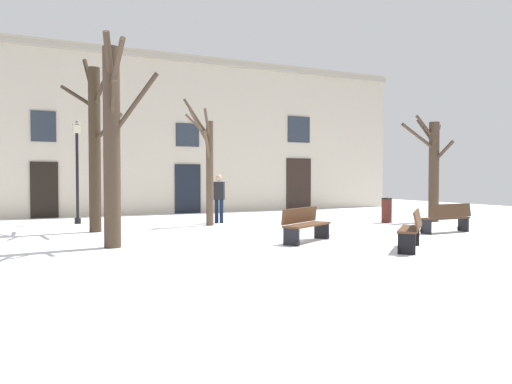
{
  "coord_description": "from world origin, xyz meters",
  "views": [
    {
      "loc": [
        -6.85,
        -12.41,
        1.65
      ],
      "look_at": [
        0.0,
        1.78,
        1.16
      ],
      "focal_mm": 34.48,
      "sensor_mm": 36.0,
      "label": 1
    }
  ],
  "objects_px": {
    "tree_center": "(95,140)",
    "tree_left_of_center": "(112,141)",
    "litter_bin": "(387,210)",
    "streetlamp": "(77,161)",
    "bench_far_corner": "(447,218)",
    "person_crossing_plaza": "(219,196)",
    "bench_facing_shops": "(305,224)",
    "tree_foreground": "(433,167)",
    "tree_right_of_center": "(208,165)",
    "bench_near_center_tree": "(412,229)"
  },
  "relations": [
    {
      "from": "tree_center",
      "to": "tree_left_of_center",
      "type": "bearing_deg",
      "value": -91.36
    },
    {
      "from": "litter_bin",
      "to": "tree_left_of_center",
      "type": "bearing_deg",
      "value": -168.02
    },
    {
      "from": "streetlamp",
      "to": "bench_far_corner",
      "type": "distance_m",
      "value": 12.33
    },
    {
      "from": "bench_far_corner",
      "to": "person_crossing_plaza",
      "type": "bearing_deg",
      "value": -50.06
    },
    {
      "from": "litter_bin",
      "to": "bench_facing_shops",
      "type": "distance_m",
      "value": 6.23
    },
    {
      "from": "tree_center",
      "to": "tree_foreground",
      "type": "bearing_deg",
      "value": -9.43
    },
    {
      "from": "person_crossing_plaza",
      "to": "bench_far_corner",
      "type": "bearing_deg",
      "value": -13.74
    },
    {
      "from": "tree_center",
      "to": "streetlamp",
      "type": "height_order",
      "value": "tree_center"
    },
    {
      "from": "tree_center",
      "to": "person_crossing_plaza",
      "type": "xyz_separation_m",
      "value": [
        4.36,
        0.98,
        -1.78
      ]
    },
    {
      "from": "tree_left_of_center",
      "to": "litter_bin",
      "type": "height_order",
      "value": "tree_left_of_center"
    },
    {
      "from": "tree_right_of_center",
      "to": "bench_near_center_tree",
      "type": "relative_size",
      "value": 2.89
    },
    {
      "from": "tree_right_of_center",
      "to": "bench_far_corner",
      "type": "xyz_separation_m",
      "value": [
        5.57,
        -5.07,
        -1.58
      ]
    },
    {
      "from": "tree_right_of_center",
      "to": "streetlamp",
      "type": "bearing_deg",
      "value": 146.29
    },
    {
      "from": "litter_bin",
      "to": "tree_right_of_center",
      "type": "bearing_deg",
      "value": 163.6
    },
    {
      "from": "tree_left_of_center",
      "to": "litter_bin",
      "type": "distance_m",
      "value": 10.34
    },
    {
      "from": "tree_center",
      "to": "bench_facing_shops",
      "type": "distance_m",
      "value": 6.89
    },
    {
      "from": "litter_bin",
      "to": "person_crossing_plaza",
      "type": "distance_m",
      "value": 6.04
    },
    {
      "from": "bench_far_corner",
      "to": "person_crossing_plaza",
      "type": "height_order",
      "value": "person_crossing_plaza"
    },
    {
      "from": "litter_bin",
      "to": "bench_far_corner",
      "type": "relative_size",
      "value": 0.53
    },
    {
      "from": "bench_near_center_tree",
      "to": "bench_facing_shops",
      "type": "height_order",
      "value": "bench_near_center_tree"
    },
    {
      "from": "person_crossing_plaza",
      "to": "tree_right_of_center",
      "type": "bearing_deg",
      "value": -97.03
    },
    {
      "from": "tree_foreground",
      "to": "bench_facing_shops",
      "type": "xyz_separation_m",
      "value": [
        -7.16,
        -2.77,
        -1.55
      ]
    },
    {
      "from": "bench_near_center_tree",
      "to": "litter_bin",
      "type": "bearing_deg",
      "value": -168.82
    },
    {
      "from": "tree_right_of_center",
      "to": "person_crossing_plaza",
      "type": "xyz_separation_m",
      "value": [
        0.66,
        0.71,
        -1.07
      ]
    },
    {
      "from": "tree_left_of_center",
      "to": "bench_near_center_tree",
      "type": "xyz_separation_m",
      "value": [
        6.01,
        -3.28,
        -2.01
      ]
    },
    {
      "from": "litter_bin",
      "to": "person_crossing_plaza",
      "type": "height_order",
      "value": "person_crossing_plaza"
    },
    {
      "from": "tree_right_of_center",
      "to": "bench_near_center_tree",
      "type": "bearing_deg",
      "value": -72.85
    },
    {
      "from": "bench_facing_shops",
      "to": "bench_far_corner",
      "type": "relative_size",
      "value": 1.04
    },
    {
      "from": "bench_facing_shops",
      "to": "person_crossing_plaza",
      "type": "distance_m",
      "value": 5.71
    },
    {
      "from": "streetlamp",
      "to": "person_crossing_plaza",
      "type": "distance_m",
      "value": 5.11
    },
    {
      "from": "tree_right_of_center",
      "to": "person_crossing_plaza",
      "type": "relative_size",
      "value": 2.47
    },
    {
      "from": "tree_foreground",
      "to": "person_crossing_plaza",
      "type": "distance_m",
      "value": 7.91
    },
    {
      "from": "bench_facing_shops",
      "to": "bench_far_corner",
      "type": "bearing_deg",
      "value": -31.0
    },
    {
      "from": "tree_right_of_center",
      "to": "litter_bin",
      "type": "relative_size",
      "value": 4.8
    },
    {
      "from": "tree_left_of_center",
      "to": "tree_right_of_center",
      "type": "relative_size",
      "value": 1.14
    },
    {
      "from": "bench_near_center_tree",
      "to": "bench_far_corner",
      "type": "distance_m",
      "value": 3.96
    },
    {
      "from": "litter_bin",
      "to": "bench_far_corner",
      "type": "bearing_deg",
      "value": -99.68
    },
    {
      "from": "bench_facing_shops",
      "to": "person_crossing_plaza",
      "type": "bearing_deg",
      "value": 61.24
    },
    {
      "from": "streetlamp",
      "to": "litter_bin",
      "type": "distance_m",
      "value": 11.11
    },
    {
      "from": "tree_center",
      "to": "litter_bin",
      "type": "relative_size",
      "value": 5.94
    },
    {
      "from": "streetlamp",
      "to": "tree_center",
      "type": "bearing_deg",
      "value": -85.84
    },
    {
      "from": "tree_left_of_center",
      "to": "streetlamp",
      "type": "distance_m",
      "value": 6.52
    },
    {
      "from": "tree_left_of_center",
      "to": "bench_far_corner",
      "type": "bearing_deg",
      "value": -7.12
    },
    {
      "from": "tree_left_of_center",
      "to": "litter_bin",
      "type": "bearing_deg",
      "value": 11.98
    },
    {
      "from": "bench_near_center_tree",
      "to": "person_crossing_plaza",
      "type": "xyz_separation_m",
      "value": [
        -1.56,
        7.9,
        0.49
      ]
    },
    {
      "from": "streetlamp",
      "to": "bench_facing_shops",
      "type": "distance_m",
      "value": 9.09
    },
    {
      "from": "tree_foreground",
      "to": "litter_bin",
      "type": "xyz_separation_m",
      "value": [
        -1.81,
        0.41,
        -1.55
      ]
    },
    {
      "from": "bench_far_corner",
      "to": "bench_facing_shops",
      "type": "bearing_deg",
      "value": -1.53
    },
    {
      "from": "bench_facing_shops",
      "to": "bench_near_center_tree",
      "type": "bearing_deg",
      "value": -86.58
    },
    {
      "from": "tree_left_of_center",
      "to": "tree_center",
      "type": "height_order",
      "value": "tree_center"
    }
  ]
}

